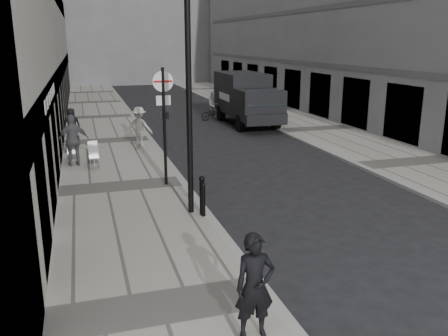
# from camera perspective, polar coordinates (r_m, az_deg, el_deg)

# --- Properties ---
(sidewalk) EXTENTS (4.00, 60.00, 0.12)m
(sidewalk) POSITION_cam_1_polar(r_m,az_deg,el_deg) (23.37, -13.76, 3.11)
(sidewalk) COLOR gray
(sidewalk) RESTS_ON ground
(far_sidewalk) EXTENTS (4.00, 60.00, 0.12)m
(far_sidewalk) POSITION_cam_1_polar(r_m,az_deg,el_deg) (26.30, 10.95, 4.58)
(far_sidewalk) COLOR gray
(far_sidewalk) RESTS_ON ground
(walking_man) EXTENTS (0.67, 0.46, 1.77)m
(walking_man) POSITION_cam_1_polar(r_m,az_deg,el_deg) (7.68, 3.72, -14.05)
(walking_man) COLOR black
(walking_man) RESTS_ON sidewalk
(sign_post) EXTENTS (0.65, 0.10, 3.81)m
(sign_post) POSITION_cam_1_polar(r_m,az_deg,el_deg) (15.33, -7.25, 6.81)
(sign_post) COLOR black
(sign_post) RESTS_ON sidewalk
(lamppost) EXTENTS (0.27, 0.27, 6.02)m
(lamppost) POSITION_cam_1_polar(r_m,az_deg,el_deg) (12.54, -4.26, 9.25)
(lamppost) COLOR black
(lamppost) RESTS_ON sidewalk
(bollard_near) EXTENTS (0.12, 0.12, 0.87)m
(bollard_near) POSITION_cam_1_polar(r_m,az_deg,el_deg) (12.83, -2.51, -3.96)
(bollard_near) COLOR black
(bollard_near) RESTS_ON sidewalk
(bollard_far) EXTENTS (0.14, 0.14, 1.02)m
(bollard_far) POSITION_cam_1_polar(r_m,az_deg,el_deg) (12.92, -2.65, -3.46)
(bollard_far) COLOR black
(bollard_far) RESTS_ON sidewalk
(panel_van) EXTENTS (2.41, 6.25, 2.92)m
(panel_van) POSITION_cam_1_polar(r_m,az_deg,el_deg) (27.54, 2.66, 8.63)
(panel_van) COLOR black
(panel_van) RESTS_ON ground
(cyclist) EXTENTS (1.64, 0.79, 1.70)m
(cyclist) POSITION_cam_1_polar(r_m,az_deg,el_deg) (29.17, -1.30, 7.06)
(cyclist) COLOR black
(cyclist) RESTS_ON ground
(pedestrian_a) EXTENTS (1.20, 0.63, 1.96)m
(pedestrian_a) POSITION_cam_1_polar(r_m,az_deg,el_deg) (18.76, -17.68, 3.19)
(pedestrian_a) COLOR #505155
(pedestrian_a) RESTS_ON sidewalk
(pedestrian_b) EXTENTS (1.31, 1.06, 1.77)m
(pedestrian_b) POSITION_cam_1_polar(r_m,az_deg,el_deg) (21.62, -10.13, 4.92)
(pedestrian_b) COLOR #B9B1AB
(pedestrian_b) RESTS_ON sidewalk
(pedestrian_c) EXTENTS (0.82, 0.58, 1.59)m
(pedestrian_c) POSITION_cam_1_polar(r_m,az_deg,el_deg) (23.31, -17.84, 4.93)
(pedestrian_c) COLOR black
(pedestrian_c) RESTS_ON sidewalk
(cafe_table_near) EXTENTS (0.67, 1.51, 0.86)m
(cafe_table_near) POSITION_cam_1_polar(r_m,az_deg,el_deg) (18.71, -15.42, 1.63)
(cafe_table_near) COLOR silver
(cafe_table_near) RESTS_ON sidewalk
(cafe_table_mid) EXTENTS (0.64, 1.45, 0.82)m
(cafe_table_mid) POSITION_cam_1_polar(r_m,az_deg,el_deg) (19.67, -17.84, 2.04)
(cafe_table_mid) COLOR #B6B6B9
(cafe_table_mid) RESTS_ON sidewalk
(cafe_table_far) EXTENTS (0.63, 1.43, 0.82)m
(cafe_table_far) POSITION_cam_1_polar(r_m,az_deg,el_deg) (21.51, -17.80, 3.10)
(cafe_table_far) COLOR silver
(cafe_table_far) RESTS_ON sidewalk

